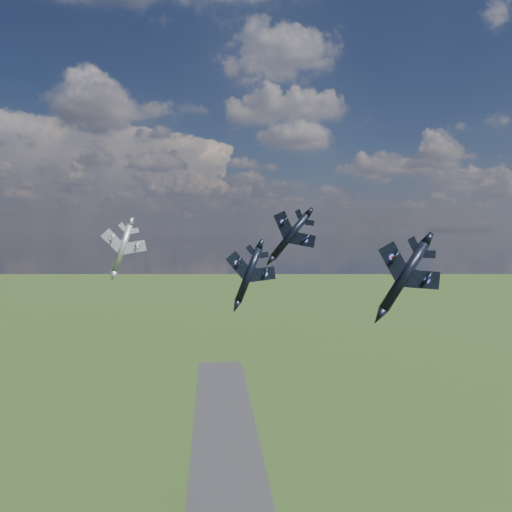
{
  "coord_description": "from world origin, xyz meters",
  "views": [
    {
      "loc": [
        -5.72,
        -77.36,
        87.47
      ],
      "look_at": [
        2.32,
        11.46,
        82.9
      ],
      "focal_mm": 35.0,
      "sensor_mm": 36.0,
      "label": 1
    }
  ],
  "objects_px": {
    "jet_lead_navy": "(249,275)",
    "jet_high_navy": "(290,236)",
    "jet_left_silver": "(122,248)",
    "jet_right_navy": "(404,277)"
  },
  "relations": [
    {
      "from": "jet_lead_navy",
      "to": "jet_left_silver",
      "type": "distance_m",
      "value": 26.13
    },
    {
      "from": "jet_lead_navy",
      "to": "jet_high_navy",
      "type": "xyz_separation_m",
      "value": [
        10.88,
        22.37,
        6.47
      ]
    },
    {
      "from": "jet_lead_navy",
      "to": "jet_right_navy",
      "type": "distance_m",
      "value": 30.14
    },
    {
      "from": "jet_high_navy",
      "to": "jet_left_silver",
      "type": "height_order",
      "value": "jet_high_navy"
    },
    {
      "from": "jet_right_navy",
      "to": "jet_high_navy",
      "type": "xyz_separation_m",
      "value": [
        -7.72,
        46.03,
        4.79
      ]
    },
    {
      "from": "jet_right_navy",
      "to": "jet_left_silver",
      "type": "bearing_deg",
      "value": 140.19
    },
    {
      "from": "jet_lead_navy",
      "to": "jet_high_navy",
      "type": "bearing_deg",
      "value": 58.48
    },
    {
      "from": "jet_right_navy",
      "to": "jet_high_navy",
      "type": "height_order",
      "value": "jet_high_navy"
    },
    {
      "from": "jet_right_navy",
      "to": "jet_left_silver",
      "type": "xyz_separation_m",
      "value": [
        -42.02,
        34.39,
        2.63
      ]
    },
    {
      "from": "jet_lead_navy",
      "to": "jet_right_navy",
      "type": "relative_size",
      "value": 0.98
    }
  ]
}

